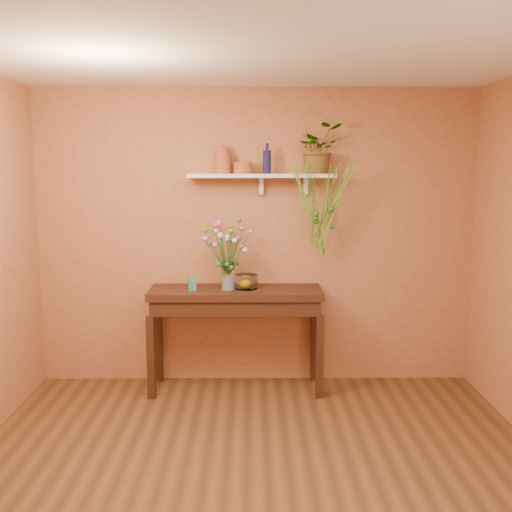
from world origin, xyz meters
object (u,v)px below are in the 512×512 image
(sideboard, at_px, (236,304))
(glass_vase, at_px, (228,277))
(blue_bottle, at_px, (267,161))
(glass_bowl, at_px, (246,282))
(bouquet, at_px, (226,242))
(terracotta_jug, at_px, (223,160))
(spider_plant, at_px, (318,149))

(sideboard, height_order, glass_vase, glass_vase)
(glass_vase, bearing_deg, blue_bottle, 19.90)
(glass_bowl, bearing_deg, bouquet, -168.09)
(blue_bottle, height_order, glass_bowl, blue_bottle)
(terracotta_jug, xyz_separation_m, glass_vase, (0.05, -0.17, -1.02))
(sideboard, distance_m, spider_plant, 1.56)
(terracotta_jug, relative_size, blue_bottle, 0.93)
(spider_plant, relative_size, glass_bowl, 2.08)
(terracotta_jug, distance_m, glass_vase, 1.04)
(sideboard, height_order, glass_bowl, glass_bowl)
(sideboard, relative_size, blue_bottle, 5.78)
(sideboard, xyz_separation_m, spider_plant, (0.73, 0.15, 1.36))
(glass_bowl, bearing_deg, blue_bottle, 27.02)
(blue_bottle, bearing_deg, terracotta_jug, 174.07)
(glass_bowl, bearing_deg, spider_plant, 12.15)
(blue_bottle, relative_size, bouquet, 0.54)
(terracotta_jug, height_order, glass_vase, terracotta_jug)
(spider_plant, bearing_deg, glass_bowl, -167.85)
(terracotta_jug, xyz_separation_m, spider_plant, (0.85, 0.00, 0.10))
(terracotta_jug, bearing_deg, glass_bowl, -33.56)
(blue_bottle, relative_size, glass_vase, 1.06)
(glass_vase, xyz_separation_m, bouquet, (-0.01, -0.01, 0.32))
(glass_vase, bearing_deg, spider_plant, 11.83)
(terracotta_jug, height_order, glass_bowl, terracotta_jug)
(blue_bottle, distance_m, spider_plant, 0.47)
(spider_plant, bearing_deg, sideboard, -168.15)
(sideboard, xyz_separation_m, glass_vase, (-0.07, -0.01, 0.24))
(sideboard, height_order, bouquet, bouquet)
(sideboard, bearing_deg, glass_bowl, 9.75)
(sideboard, distance_m, bouquet, 0.57)
(sideboard, height_order, blue_bottle, blue_bottle)
(sideboard, height_order, terracotta_jug, terracotta_jug)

